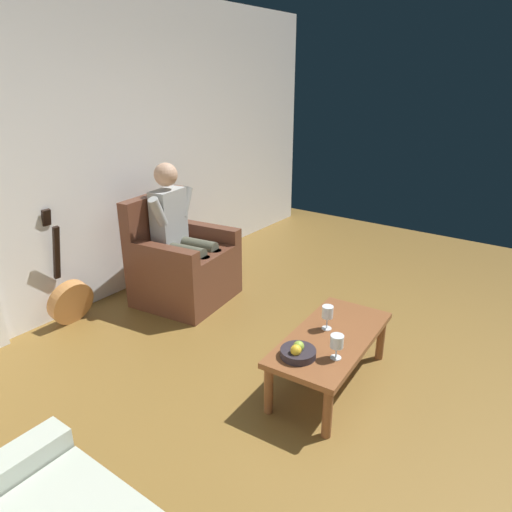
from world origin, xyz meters
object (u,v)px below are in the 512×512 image
armchair (182,265)px  coffee_table (331,343)px  wine_glass_near (337,343)px  fruit_bowl (298,352)px  wine_glass_far (327,313)px  guitar (70,299)px  person_seated (181,230)px

armchair → coffee_table: bearing=70.7°
wine_glass_near → fruit_bowl: 0.25m
wine_glass_far → guitar: bearing=-74.4°
armchair → person_seated: person_seated is taller
guitar → wine_glass_far: 2.27m
armchair → person_seated: bearing=90.0°
person_seated → fruit_bowl: 1.89m
coffee_table → fruit_bowl: size_ratio=4.88×
coffee_table → wine_glass_near: wine_glass_near is taller
armchair → coffee_table: (0.38, 1.78, -0.02)m
wine_glass_near → wine_glass_far: size_ratio=0.93×
wine_glass_near → guitar: bearing=-82.4°
person_seated → wine_glass_near: bearing=65.1°
wine_glass_near → wine_glass_far: wine_glass_far is taller
guitar → wine_glass_near: bearing=97.6°
armchair → person_seated: (-0.00, 0.01, 0.36)m
coffee_table → guitar: (0.54, -2.24, -0.10)m
person_seated → armchair: bearing=-90.0°
coffee_table → armchair: bearing=-102.0°
wine_glass_far → fruit_bowl: 0.43m
guitar → wine_glass_far: bearing=105.6°
armchair → coffee_table: size_ratio=0.91×
wine_glass_near → fruit_bowl: size_ratio=0.72×
wine_glass_far → fruit_bowl: bearing=2.1°
coffee_table → wine_glass_far: 0.20m
coffee_table → person_seated: bearing=-102.1°
coffee_table → wine_glass_far: bearing=-132.3°
armchair → wine_glass_near: armchair is taller
guitar → fruit_bowl: size_ratio=4.46×
guitar → fruit_bowl: guitar is taller
person_seated → guitar: 1.14m
coffee_table → fruit_bowl: fruit_bowl is taller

